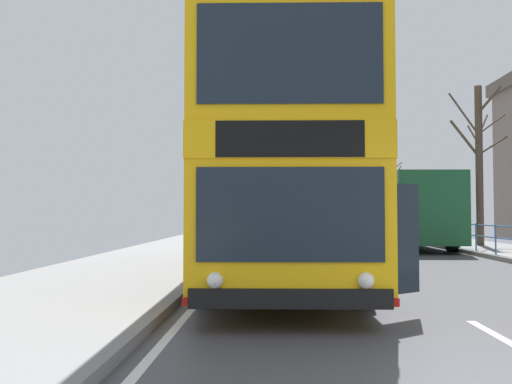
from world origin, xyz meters
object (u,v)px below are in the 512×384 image
(double_decker_bus_main, at_px, (279,177))
(background_bus_far_lane, at_px, (400,209))
(bare_tree_far_00, at_px, (386,191))
(bare_tree_far_01, at_px, (479,160))

(double_decker_bus_main, height_order, background_bus_far_lane, double_decker_bus_main)
(double_decker_bus_main, bearing_deg, bare_tree_far_00, 73.88)
(background_bus_far_lane, height_order, bare_tree_far_00, bare_tree_far_00)
(bare_tree_far_00, xyz_separation_m, bare_tree_far_01, (0.06, -18.35, 0.55))
(background_bus_far_lane, relative_size, bare_tree_far_01, 1.44)
(background_bus_far_lane, relative_size, bare_tree_far_00, 1.63)
(bare_tree_far_01, bearing_deg, double_decker_bus_main, -128.49)
(bare_tree_far_00, bearing_deg, background_bus_far_lane, -99.84)
(background_bus_far_lane, xyz_separation_m, bare_tree_far_00, (3.00, 17.33, 1.51))
(background_bus_far_lane, height_order, bare_tree_far_01, bare_tree_far_01)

